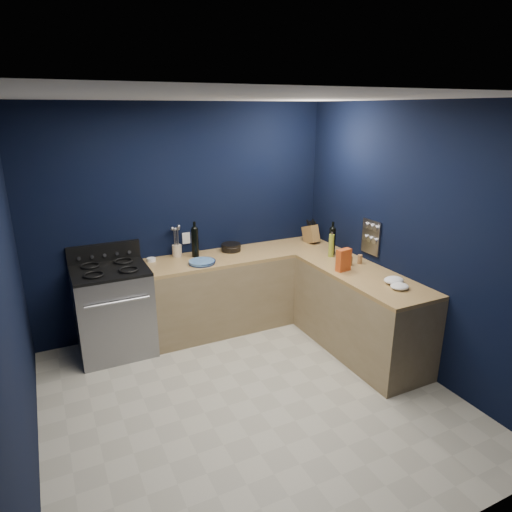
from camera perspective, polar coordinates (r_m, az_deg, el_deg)
floor at (r=4.30m, az=-0.78°, el=-17.86°), size 3.50×3.50×0.02m
ceiling at (r=3.47m, az=-0.98°, el=19.71°), size 3.50×3.50×0.02m
wall_back at (r=5.26m, az=-9.08°, el=4.62°), size 3.50×0.02×2.60m
wall_right at (r=4.67m, az=19.09°, el=2.07°), size 0.02×3.50×2.60m
wall_left at (r=3.38m, az=-29.08°, el=-5.37°), size 0.02×3.50×2.60m
wall_front at (r=2.36m, az=18.22°, el=-14.02°), size 3.50×0.02×2.60m
cab_back at (r=5.44m, az=-1.54°, el=-4.33°), size 2.30×0.63×0.86m
top_back at (r=5.28m, az=-1.58°, el=0.17°), size 2.30×0.63×0.04m
cab_right at (r=4.96m, az=13.03°, el=-7.20°), size 0.63×1.67×0.86m
top_right at (r=4.78m, az=13.41°, el=-2.32°), size 0.63×1.67×0.04m
gas_range at (r=5.04m, az=-17.63°, el=-6.82°), size 0.76×0.66×0.92m
oven_door at (r=4.76m, az=-17.00°, el=-8.42°), size 0.59×0.02×0.42m
cooktop at (r=4.86m, az=-18.16°, el=-1.73°), size 0.76×0.66×0.03m
backguard at (r=5.11m, az=-18.78°, el=0.42°), size 0.76×0.06×0.20m
spice_panel at (r=5.07m, az=14.43°, el=2.34°), size 0.02×0.28×0.38m
wall_outlet at (r=5.30m, az=-8.89°, el=2.26°), size 0.09×0.02×0.13m
plate_stack at (r=4.95m, az=-6.92°, el=-0.79°), size 0.34×0.34×0.04m
ramekin at (r=5.12m, az=-13.18°, el=-0.46°), size 0.10×0.10×0.04m
utensil_crock at (r=5.22m, az=-10.02°, el=0.67°), size 0.11×0.11×0.14m
wine_bottle_back at (r=5.15m, az=-7.76°, el=1.69°), size 0.10×0.10×0.33m
lemon_basket at (r=5.35m, az=-3.19°, el=1.11°), size 0.26×0.26×0.09m
knife_block at (r=5.71m, az=6.99°, el=2.78°), size 0.14×0.26×0.27m
wine_bottle_right at (r=5.27m, az=9.66°, el=1.84°), size 0.09×0.09×0.31m
oil_bottle at (r=5.18m, az=9.56°, el=1.31°), size 0.08×0.08×0.26m
spice_jar_near at (r=4.97m, az=11.92°, el=-0.57°), size 0.05×0.05×0.10m
spice_jar_far at (r=5.04m, az=13.08°, el=-0.39°), size 0.06×0.06×0.10m
crouton_bag at (r=4.76m, az=11.08°, el=-0.50°), size 0.17×0.10×0.23m
towel_front at (r=4.56m, az=17.15°, el=-2.97°), size 0.20×0.17×0.07m
towel_end at (r=4.44m, az=17.81°, el=-3.70°), size 0.22×0.20×0.05m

